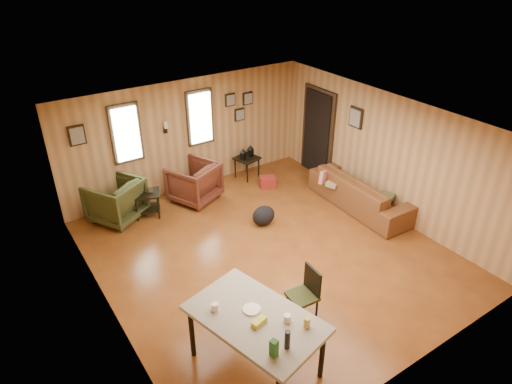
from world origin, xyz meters
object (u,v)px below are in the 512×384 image
(end_table, at_px, (147,200))
(side_table, at_px, (247,157))
(recliner_green, at_px, (115,198))
(sofa, at_px, (363,187))
(recliner_brown, at_px, (194,180))
(dining_table, at_px, (256,322))

(end_table, relative_size, side_table, 0.83)
(recliner_green, distance_m, side_table, 3.08)
(sofa, distance_m, side_table, 2.71)
(side_table, bearing_deg, recliner_green, -178.43)
(recliner_brown, distance_m, recliner_green, 1.61)
(dining_table, bearing_deg, side_table, 44.18)
(side_table, height_order, dining_table, dining_table)
(recliner_brown, relative_size, recliner_green, 0.99)
(side_table, bearing_deg, dining_table, -121.58)
(recliner_brown, xyz_separation_m, recliner_green, (-1.60, 0.17, 0.01))
(recliner_brown, bearing_deg, end_table, -22.04)
(recliner_brown, relative_size, dining_table, 0.49)
(sofa, bearing_deg, end_table, 62.72)
(recliner_green, bearing_deg, dining_table, 63.51)
(end_table, distance_m, side_table, 2.55)
(sofa, distance_m, recliner_brown, 3.47)
(recliner_green, bearing_deg, recliner_brown, 143.79)
(end_table, bearing_deg, recliner_green, 159.24)
(end_table, relative_size, dining_table, 0.34)
(end_table, xyz_separation_m, side_table, (2.53, 0.29, 0.17))
(side_table, bearing_deg, sofa, -62.74)
(sofa, xyz_separation_m, side_table, (-1.24, 2.41, 0.06))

